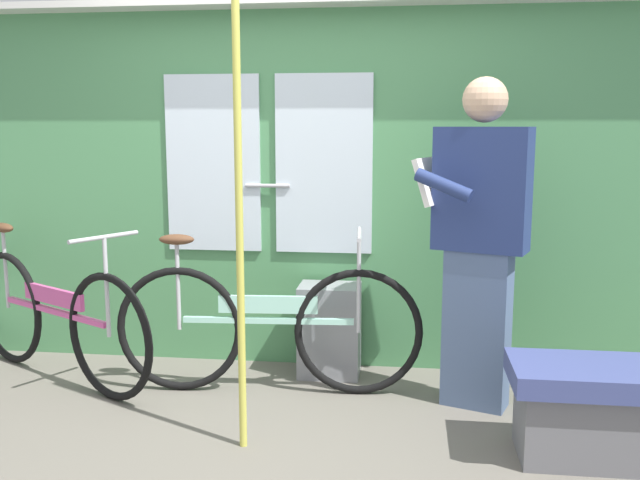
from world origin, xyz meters
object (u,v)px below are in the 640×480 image
(bicycle_leaning_behind, at_px, (54,317))
(handrail_pole, at_px, (239,217))
(bicycle_near_door, at_px, (267,327))
(bench_seat_corner, at_px, (587,409))
(passenger_reading_newspaper, at_px, (479,237))
(trash_bin_by_wall, at_px, (330,330))

(bicycle_leaning_behind, xyz_separation_m, handrail_pole, (1.33, -0.75, 0.72))
(bicycle_near_door, bearing_deg, bicycle_leaning_behind, 173.94)
(bench_seat_corner, bearing_deg, handrail_pole, -177.48)
(passenger_reading_newspaper, bearing_deg, bicycle_near_door, 18.28)
(bicycle_leaning_behind, xyz_separation_m, trash_bin_by_wall, (1.64, 0.29, -0.10))
(bicycle_leaning_behind, height_order, passenger_reading_newspaper, passenger_reading_newspaper)
(bicycle_near_door, xyz_separation_m, handrail_pole, (0.02, -0.70, 0.72))
(trash_bin_by_wall, relative_size, handrail_pole, 0.25)
(handrail_pole, bearing_deg, trash_bin_by_wall, 73.73)
(bicycle_near_door, distance_m, trash_bin_by_wall, 0.48)
(bicycle_near_door, relative_size, trash_bin_by_wall, 3.11)
(passenger_reading_newspaper, xyz_separation_m, bench_seat_corner, (0.46, -0.58, -0.70))
(bicycle_near_door, height_order, bicycle_leaning_behind, bicycle_near_door)
(passenger_reading_newspaper, height_order, trash_bin_by_wall, passenger_reading_newspaper)
(bicycle_leaning_behind, distance_m, bench_seat_corner, 3.01)
(bicycle_near_door, bearing_deg, bench_seat_corner, -25.03)
(bicycle_near_door, xyz_separation_m, bench_seat_corner, (1.62, -0.63, -0.15))
(bicycle_leaning_behind, bearing_deg, bench_seat_corner, 16.89)
(bicycle_near_door, distance_m, passenger_reading_newspaper, 1.29)
(bicycle_leaning_behind, xyz_separation_m, bench_seat_corner, (2.93, -0.68, -0.15))
(passenger_reading_newspaper, height_order, bench_seat_corner, passenger_reading_newspaper)
(bicycle_leaning_behind, bearing_deg, trash_bin_by_wall, 39.77)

